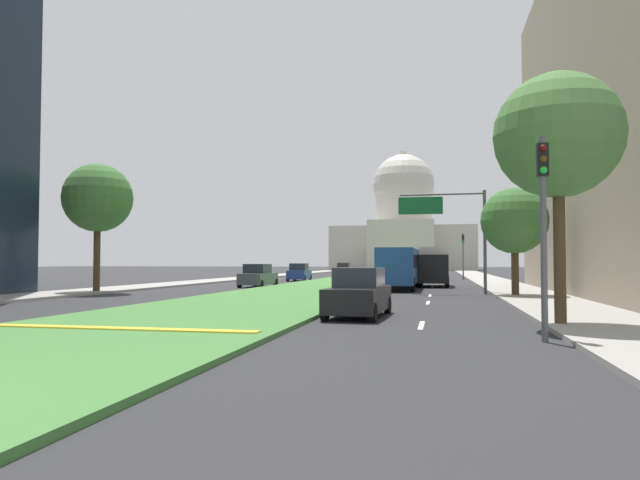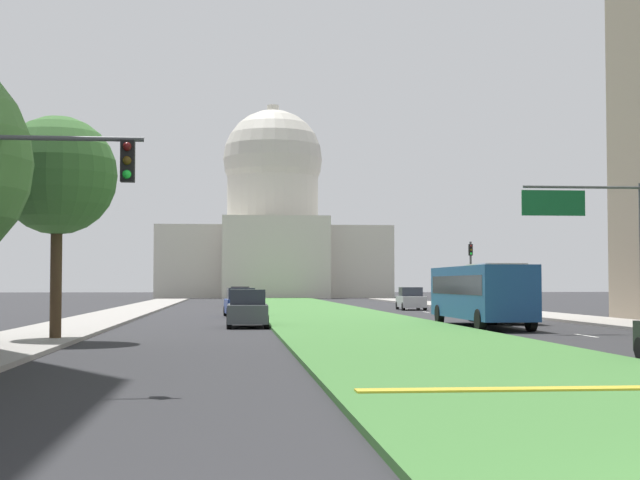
{
  "view_description": "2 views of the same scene",
  "coord_description": "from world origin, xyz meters",
  "px_view_note": "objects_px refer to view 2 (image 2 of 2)",
  "views": [
    {
      "loc": [
        8.71,
        -4.66,
        2.02
      ],
      "look_at": [
        -0.96,
        41.04,
        3.81
      ],
      "focal_mm": 31.82,
      "sensor_mm": 36.0,
      "label": 1
    },
    {
      "loc": [
        -6.31,
        -7.67,
        2.14
      ],
      "look_at": [
        -1.66,
        41.84,
        4.41
      ],
      "focal_mm": 53.27,
      "sensor_mm": 36.0,
      "label": 2
    }
  ],
  "objects_px": {
    "sedan_very_far": "(240,297)",
    "box_truck_delivery": "(500,292)",
    "sedan_midblock": "(248,310)",
    "overhead_guide_sign": "(597,225)",
    "sedan_far_horizon": "(411,299)",
    "sedan_distant": "(240,303)",
    "city_bus": "(480,291)",
    "street_tree_left_mid": "(57,176)",
    "traffic_light_far_right": "(471,267)",
    "capitol_building": "(273,225)",
    "traffic_light_near_left": "(24,200)"
  },
  "relations": [
    {
      "from": "sedan_very_far",
      "to": "box_truck_delivery",
      "type": "bearing_deg",
      "value": -69.84
    },
    {
      "from": "sedan_midblock",
      "to": "overhead_guide_sign",
      "type": "bearing_deg",
      "value": -23.8
    },
    {
      "from": "sedan_very_far",
      "to": "sedan_far_horizon",
      "type": "bearing_deg",
      "value": -42.89
    },
    {
      "from": "sedan_distant",
      "to": "city_bus",
      "type": "xyz_separation_m",
      "value": [
        11.49,
        -15.31,
        0.92
      ]
    },
    {
      "from": "street_tree_left_mid",
      "to": "box_truck_delivery",
      "type": "distance_m",
      "value": 26.05
    },
    {
      "from": "traffic_light_far_right",
      "to": "sedan_far_horizon",
      "type": "distance_m",
      "value": 7.7
    },
    {
      "from": "capitol_building",
      "to": "traffic_light_near_left",
      "type": "height_order",
      "value": "capitol_building"
    },
    {
      "from": "traffic_light_near_left",
      "to": "box_truck_delivery",
      "type": "distance_m",
      "value": 36.21
    },
    {
      "from": "traffic_light_near_left",
      "to": "sedan_far_horizon",
      "type": "height_order",
      "value": "traffic_light_near_left"
    },
    {
      "from": "capitol_building",
      "to": "sedan_distant",
      "type": "distance_m",
      "value": 84.05
    },
    {
      "from": "traffic_light_far_right",
      "to": "sedan_far_horizon",
      "type": "bearing_deg",
      "value": 116.32
    },
    {
      "from": "sedan_very_far",
      "to": "city_bus",
      "type": "relative_size",
      "value": 0.43
    },
    {
      "from": "capitol_building",
      "to": "sedan_very_far",
      "type": "height_order",
      "value": "capitol_building"
    },
    {
      "from": "traffic_light_far_right",
      "to": "sedan_very_far",
      "type": "height_order",
      "value": "traffic_light_far_right"
    },
    {
      "from": "capitol_building",
      "to": "traffic_light_far_right",
      "type": "relative_size",
      "value": 6.63
    },
    {
      "from": "sedan_far_horizon",
      "to": "capitol_building",
      "type": "bearing_deg",
      "value": 96.67
    },
    {
      "from": "traffic_light_far_right",
      "to": "street_tree_left_mid",
      "type": "distance_m",
      "value": 40.99
    },
    {
      "from": "sedan_midblock",
      "to": "city_bus",
      "type": "bearing_deg",
      "value": -4.84
    },
    {
      "from": "traffic_light_far_right",
      "to": "sedan_far_horizon",
      "type": "xyz_separation_m",
      "value": [
        -3.23,
        6.54,
        -2.47
      ]
    },
    {
      "from": "capitol_building",
      "to": "box_truck_delivery",
      "type": "distance_m",
      "value": 94.42
    },
    {
      "from": "traffic_light_near_left",
      "to": "traffic_light_far_right",
      "type": "distance_m",
      "value": 53.76
    },
    {
      "from": "capitol_building",
      "to": "city_bus",
      "type": "bearing_deg",
      "value": -86.64
    },
    {
      "from": "capitol_building",
      "to": "city_bus",
      "type": "distance_m",
      "value": 99.15
    },
    {
      "from": "capitol_building",
      "to": "street_tree_left_mid",
      "type": "bearing_deg",
      "value": -96.66
    },
    {
      "from": "sedan_far_horizon",
      "to": "city_bus",
      "type": "xyz_separation_m",
      "value": [
        -2.26,
        -29.71,
        0.93
      ]
    },
    {
      "from": "overhead_guide_sign",
      "to": "box_truck_delivery",
      "type": "xyz_separation_m",
      "value": [
        -1.26,
        10.61,
        -2.96
      ]
    },
    {
      "from": "street_tree_left_mid",
      "to": "sedan_midblock",
      "type": "xyz_separation_m",
      "value": [
        7.17,
        10.94,
        -5.21
      ]
    },
    {
      "from": "traffic_light_far_right",
      "to": "city_bus",
      "type": "height_order",
      "value": "traffic_light_far_right"
    },
    {
      "from": "overhead_guide_sign",
      "to": "city_bus",
      "type": "height_order",
      "value": "overhead_guide_sign"
    },
    {
      "from": "overhead_guide_sign",
      "to": "sedan_very_far",
      "type": "bearing_deg",
      "value": 107.34
    },
    {
      "from": "traffic_light_near_left",
      "to": "traffic_light_far_right",
      "type": "xyz_separation_m",
      "value": [
        21.72,
        49.17,
        -0.48
      ]
    },
    {
      "from": "sedan_very_far",
      "to": "box_truck_delivery",
      "type": "distance_m",
      "value": 39.77
    },
    {
      "from": "street_tree_left_mid",
      "to": "sedan_distant",
      "type": "bearing_deg",
      "value": 74.6
    },
    {
      "from": "sedan_distant",
      "to": "sedan_far_horizon",
      "type": "xyz_separation_m",
      "value": [
        13.75,
        14.39,
        -0.01
      ]
    },
    {
      "from": "sedan_midblock",
      "to": "sedan_far_horizon",
      "type": "bearing_deg",
      "value": 64.76
    },
    {
      "from": "sedan_far_horizon",
      "to": "box_truck_delivery",
      "type": "bearing_deg",
      "value": -89.62
    },
    {
      "from": "capitol_building",
      "to": "sedan_far_horizon",
      "type": "height_order",
      "value": "capitol_building"
    },
    {
      "from": "street_tree_left_mid",
      "to": "sedan_midblock",
      "type": "relative_size",
      "value": 1.76
    },
    {
      "from": "sedan_very_far",
      "to": "city_bus",
      "type": "distance_m",
      "value": 43.77
    },
    {
      "from": "capitol_building",
      "to": "sedan_far_horizon",
      "type": "relative_size",
      "value": 8.1
    },
    {
      "from": "street_tree_left_mid",
      "to": "traffic_light_near_left",
      "type": "bearing_deg",
      "value": -82.06
    },
    {
      "from": "traffic_light_near_left",
      "to": "overhead_guide_sign",
      "type": "relative_size",
      "value": 0.8
    },
    {
      "from": "traffic_light_near_left",
      "to": "traffic_light_far_right",
      "type": "height_order",
      "value": "same"
    },
    {
      "from": "traffic_light_far_right",
      "to": "city_bus",
      "type": "distance_m",
      "value": 23.86
    },
    {
      "from": "overhead_guide_sign",
      "to": "sedan_far_horizon",
      "type": "distance_m",
      "value": 35.59
    },
    {
      "from": "traffic_light_far_right",
      "to": "overhead_guide_sign",
      "type": "bearing_deg",
      "value": -93.6
    },
    {
      "from": "capitol_building",
      "to": "overhead_guide_sign",
      "type": "xyz_separation_m",
      "value": [
        9.47,
        -104.21,
        -6.31
      ]
    },
    {
      "from": "city_bus",
      "to": "sedan_midblock",
      "type": "bearing_deg",
      "value": 175.16
    },
    {
      "from": "sedan_far_horizon",
      "to": "city_bus",
      "type": "relative_size",
      "value": 0.39
    },
    {
      "from": "capitol_building",
      "to": "street_tree_left_mid",
      "type": "relative_size",
      "value": 4.16
    }
  ]
}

